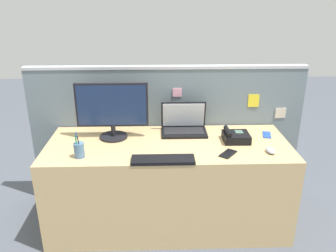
% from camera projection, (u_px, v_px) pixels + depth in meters
% --- Properties ---
extents(ground_plane, '(10.00, 10.00, 0.00)m').
position_uv_depth(ground_plane, '(168.00, 220.00, 2.89)').
color(ground_plane, '#4C515B').
extents(desk, '(1.84, 0.71, 0.70)m').
position_uv_depth(desk, '(168.00, 183.00, 2.76)').
color(desk, tan).
rests_on(desk, ground_plane).
extents(cubicle_divider, '(2.32, 0.08, 1.21)m').
position_uv_depth(cubicle_divider, '(167.00, 134.00, 3.03)').
color(cubicle_divider, slate).
rests_on(cubicle_divider, ground_plane).
extents(desktop_monitor, '(0.55, 0.22, 0.44)m').
position_uv_depth(desktop_monitor, '(112.00, 108.00, 2.65)').
color(desktop_monitor, black).
rests_on(desktop_monitor, desk).
extents(laptop, '(0.36, 0.23, 0.24)m').
position_uv_depth(laptop, '(184.00, 125.00, 2.82)').
color(laptop, black).
rests_on(laptop, desk).
extents(desk_phone, '(0.19, 0.18, 0.10)m').
position_uv_depth(desk_phone, '(235.00, 137.00, 2.65)').
color(desk_phone, black).
rests_on(desk_phone, desk).
extents(keyboard_main, '(0.43, 0.13, 0.02)m').
position_uv_depth(keyboard_main, '(163.00, 160.00, 2.35)').
color(keyboard_main, black).
rests_on(keyboard_main, desk).
extents(computer_mouse_right_hand, '(0.07, 0.11, 0.03)m').
position_uv_depth(computer_mouse_right_hand, '(271.00, 151.00, 2.47)').
color(computer_mouse_right_hand, '#9EA0A8').
rests_on(computer_mouse_right_hand, desk).
extents(pen_cup, '(0.07, 0.07, 0.19)m').
position_uv_depth(pen_cup, '(79.00, 150.00, 2.39)').
color(pen_cup, '#4C7093').
rests_on(pen_cup, desk).
extents(cell_phone_black_slab, '(0.15, 0.16, 0.01)m').
position_uv_depth(cell_phone_black_slab, '(228.00, 154.00, 2.45)').
color(cell_phone_black_slab, black).
rests_on(cell_phone_black_slab, desk).
extents(cell_phone_blue_case, '(0.09, 0.14, 0.01)m').
position_uv_depth(cell_phone_blue_case, '(267.00, 135.00, 2.77)').
color(cell_phone_blue_case, blue).
rests_on(cell_phone_blue_case, desk).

